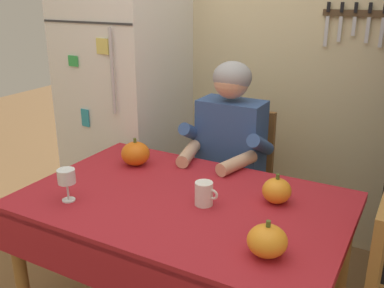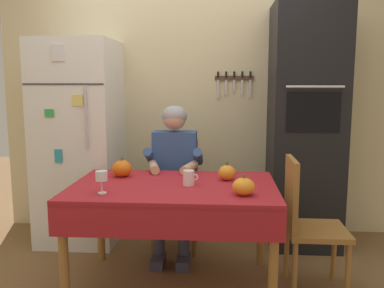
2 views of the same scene
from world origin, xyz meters
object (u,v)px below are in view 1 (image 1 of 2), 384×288
object	(u,v)px
refrigerator	(126,97)
chair_behind_person	(238,180)
wine_glass	(66,178)
pumpkin_large	(136,154)
dining_table	(181,217)
seated_person	(226,155)
pumpkin_medium	(277,191)
pumpkin_small	(267,241)
coffee_mug	(204,194)

from	to	relation	value
refrigerator	chair_behind_person	size ratio (longest dim) A/B	1.94
wine_glass	pumpkin_large	distance (m)	0.48
dining_table	seated_person	distance (m)	0.61
pumpkin_medium	wine_glass	bearing A→B (deg)	-152.13
wine_glass	pumpkin_medium	distance (m)	0.90
pumpkin_small	coffee_mug	bearing A→B (deg)	147.77
coffee_mug	wine_glass	world-z (taller)	wine_glass
seated_person	refrigerator	bearing A→B (deg)	162.49
seated_person	wine_glass	xyz separation A→B (m)	(-0.36, -0.84, 0.11)
dining_table	coffee_mug	world-z (taller)	coffee_mug
chair_behind_person	pumpkin_medium	bearing A→B (deg)	-54.78
chair_behind_person	wine_glass	world-z (taller)	chair_behind_person
dining_table	coffee_mug	xyz separation A→B (m)	(0.11, 0.01, 0.14)
coffee_mug	wine_glass	bearing A→B (deg)	-154.79
wine_glass	refrigerator	bearing A→B (deg)	115.18
refrigerator	seated_person	xyz separation A→B (m)	(0.89, -0.28, -0.16)
dining_table	pumpkin_large	bearing A→B (deg)	149.70
coffee_mug	wine_glass	size ratio (longest dim) A/B	0.72
wine_glass	pumpkin_medium	bearing A→B (deg)	27.87
dining_table	chair_behind_person	distance (m)	0.81
dining_table	refrigerator	bearing A→B (deg)	137.09
pumpkin_large	pumpkin_small	world-z (taller)	pumpkin_large
seated_person	pumpkin_medium	bearing A→B (deg)	-44.37
dining_table	coffee_mug	size ratio (longest dim) A/B	13.42
seated_person	pumpkin_medium	xyz separation A→B (m)	(0.43, -0.42, 0.06)
chair_behind_person	coffee_mug	size ratio (longest dim) A/B	8.92
seated_person	chair_behind_person	bearing A→B (deg)	90.00
coffee_mug	pumpkin_large	xyz separation A→B (m)	(-0.52, 0.23, 0.01)
refrigerator	pumpkin_large	distance (m)	0.85
chair_behind_person	wine_glass	distance (m)	1.14
chair_behind_person	coffee_mug	xyz separation A→B (m)	(0.17, -0.78, 0.28)
dining_table	pumpkin_large	size ratio (longest dim) A/B	9.45
refrigerator	coffee_mug	xyz separation A→B (m)	(1.06, -0.87, -0.11)
refrigerator	chair_behind_person	bearing A→B (deg)	-5.84
coffee_mug	pumpkin_medium	distance (m)	0.31
dining_table	seated_person	world-z (taller)	seated_person
dining_table	chair_behind_person	size ratio (longest dim) A/B	1.51
pumpkin_medium	pumpkin_small	size ratio (longest dim) A/B	0.94
seated_person	coffee_mug	xyz separation A→B (m)	(0.17, -0.59, 0.05)
dining_table	pumpkin_small	bearing A→B (deg)	-24.53
pumpkin_small	dining_table	bearing A→B (deg)	155.47
refrigerator	chair_behind_person	xyz separation A→B (m)	(0.89, -0.09, -0.39)
dining_table	pumpkin_large	xyz separation A→B (m)	(-0.41, 0.24, 0.15)
seated_person	coffee_mug	size ratio (longest dim) A/B	11.94
seated_person	pumpkin_small	bearing A→B (deg)	-57.05
coffee_mug	wine_glass	xyz separation A→B (m)	(-0.53, -0.25, 0.06)
dining_table	pumpkin_medium	bearing A→B (deg)	26.46
pumpkin_medium	coffee_mug	bearing A→B (deg)	-147.12
refrigerator	pumpkin_small	bearing A→B (deg)	-37.75
seated_person	pumpkin_medium	size ratio (longest dim) A/B	9.51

